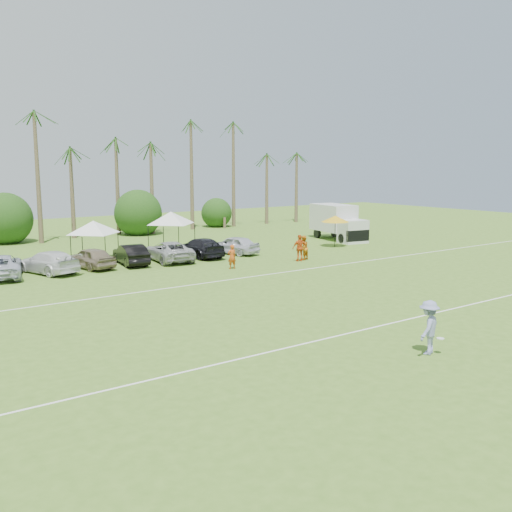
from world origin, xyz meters
TOP-DOWN VIEW (x-y plane):
  - ground at (0.00, 0.00)m, footprint 120.00×120.00m
  - field_lines at (0.00, 8.00)m, footprint 80.00×12.10m
  - palm_tree_4 at (-4.00, 38.00)m, footprint 2.40×2.40m
  - palm_tree_5 at (0.00, 38.00)m, footprint 2.40×2.40m
  - palm_tree_6 at (4.00, 38.00)m, footprint 2.40×2.40m
  - palm_tree_7 at (8.00, 38.00)m, footprint 2.40×2.40m
  - palm_tree_8 at (13.00, 38.00)m, footprint 2.40×2.40m
  - palm_tree_9 at (18.00, 38.00)m, footprint 2.40×2.40m
  - palm_tree_10 at (23.00, 38.00)m, footprint 2.40×2.40m
  - palm_tree_11 at (27.00, 38.00)m, footprint 2.40×2.40m
  - bush_tree_1 at (-6.00, 39.00)m, footprint 4.00×4.00m
  - bush_tree_2 at (6.00, 39.00)m, footprint 4.00×4.00m
  - bush_tree_3 at (16.00, 39.00)m, footprint 4.00×4.00m
  - sideline_player_a at (3.27, 16.98)m, footprint 0.62×0.44m
  - sideline_player_b at (9.39, 16.97)m, footprint 1.02×0.90m
  - sideline_player_c at (8.82, 16.69)m, footprint 1.20×0.78m
  - box_truck at (19.10, 23.65)m, footprint 3.27×6.47m
  - canopy_tent_left at (-2.73, 26.04)m, footprint 4.03×4.03m
  - canopy_tent_right at (4.34, 27.72)m, footprint 4.33×4.33m
  - market_umbrella at (15.80, 20.51)m, footprint 2.35×2.35m
  - frisbee_player at (-0.30, -1.48)m, footprint 1.46×1.15m
  - parked_car_2 at (-9.79, 22.60)m, footprint 3.43×5.46m
  - parked_car_3 at (-7.02, 22.44)m, footprint 3.38×5.22m
  - parked_car_4 at (-4.26, 22.52)m, footprint 2.47×4.38m
  - parked_car_5 at (-1.49, 22.37)m, footprint 2.01×4.42m
  - parked_car_6 at (1.28, 22.14)m, footprint 2.90×5.30m
  - parked_car_7 at (4.05, 22.46)m, footprint 2.06×4.88m
  - parked_car_8 at (6.81, 22.15)m, footprint 2.89×4.44m

SIDE VIEW (x-z plane):
  - ground at x=0.00m, z-range 0.00..0.00m
  - field_lines at x=0.00m, z-range 0.00..0.01m
  - parked_car_2 at x=-9.79m, z-range 0.00..1.41m
  - parked_car_3 at x=-7.02m, z-range 0.00..1.41m
  - parked_car_4 at x=-4.26m, z-range 0.00..1.41m
  - parked_car_5 at x=-1.49m, z-range 0.00..1.41m
  - parked_car_6 at x=1.28m, z-range 0.00..1.41m
  - parked_car_7 at x=4.05m, z-range 0.00..1.41m
  - parked_car_8 at x=6.81m, z-range 0.00..1.41m
  - sideline_player_a at x=3.27m, z-range 0.00..1.61m
  - sideline_player_b at x=9.39m, z-range 0.00..1.76m
  - sideline_player_c at x=8.82m, z-range 0.00..1.90m
  - frisbee_player at x=-0.30m, z-range 0.00..1.98m
  - box_truck at x=19.10m, z-range 0.11..3.30m
  - bush_tree_1 at x=-6.00m, z-range -0.20..3.80m
  - bush_tree_2 at x=6.00m, z-range -0.20..3.80m
  - bush_tree_3 at x=16.00m, z-range -0.20..3.80m
  - market_umbrella at x=15.80m, z-range 1.04..3.66m
  - canopy_tent_left at x=-2.73m, z-range 1.16..4.43m
  - canopy_tent_right at x=4.34m, z-range 1.25..4.76m
  - palm_tree_4 at x=-4.00m, z-range 3.03..11.93m
  - palm_tree_8 at x=13.00m, z-range 3.03..11.93m
  - palm_tree_5 at x=0.00m, z-range 3.40..13.30m
  - palm_tree_9 at x=18.00m, z-range 3.40..13.30m
  - palm_tree_6 at x=4.00m, z-range 3.76..14.66m
  - palm_tree_10 at x=23.00m, z-range 3.76..14.66m
  - palm_tree_7 at x=8.00m, z-range 4.11..16.01m
  - palm_tree_11 at x=27.00m, z-range 4.11..16.01m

